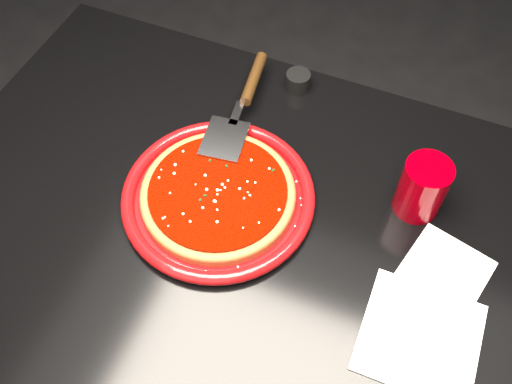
# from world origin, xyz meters

# --- Properties ---
(floor) EXTENTS (4.00, 4.00, 0.01)m
(floor) POSITION_xyz_m (0.00, 0.00, -0.01)
(floor) COLOR black
(floor) RESTS_ON ground
(table) EXTENTS (1.20, 0.80, 0.75)m
(table) POSITION_xyz_m (0.00, 0.00, 0.38)
(table) COLOR black
(table) RESTS_ON floor
(plate) EXTENTS (0.43, 0.43, 0.03)m
(plate) POSITION_xyz_m (-0.07, 0.02, 0.76)
(plate) COLOR maroon
(plate) RESTS_ON table
(pizza_crust) EXTENTS (0.35, 0.35, 0.01)m
(pizza_crust) POSITION_xyz_m (-0.07, 0.02, 0.77)
(pizza_crust) COLOR brown
(pizza_crust) RESTS_ON plate
(pizza_crust_rim) EXTENTS (0.35, 0.35, 0.02)m
(pizza_crust_rim) POSITION_xyz_m (-0.07, 0.02, 0.77)
(pizza_crust_rim) COLOR brown
(pizza_crust_rim) RESTS_ON plate
(pizza_sauce) EXTENTS (0.31, 0.31, 0.01)m
(pizza_sauce) POSITION_xyz_m (-0.07, 0.02, 0.78)
(pizza_sauce) COLOR #740B00
(pizza_sauce) RESTS_ON plate
(parmesan_dusting) EXTENTS (0.24, 0.24, 0.01)m
(parmesan_dusting) POSITION_xyz_m (-0.07, 0.02, 0.79)
(parmesan_dusting) COLOR beige
(parmesan_dusting) RESTS_ON plate
(basil_flecks) EXTENTS (0.22, 0.22, 0.00)m
(basil_flecks) POSITION_xyz_m (-0.07, 0.02, 0.78)
(basil_flecks) COLOR black
(basil_flecks) RESTS_ON plate
(pizza_server) EXTENTS (0.14, 0.33, 0.02)m
(pizza_server) POSITION_xyz_m (-0.11, 0.21, 0.79)
(pizza_server) COLOR #ACAEB3
(pizza_server) RESTS_ON plate
(cup) EXTENTS (0.09, 0.09, 0.11)m
(cup) POSITION_xyz_m (0.25, 0.15, 0.81)
(cup) COLOR #850009
(cup) RESTS_ON table
(napkin_a) EXTENTS (0.18, 0.18, 0.00)m
(napkin_a) POSITION_xyz_m (0.32, -0.09, 0.75)
(napkin_a) COLOR white
(napkin_a) RESTS_ON table
(napkin_b) EXTENTS (0.16, 0.17, 0.00)m
(napkin_b) POSITION_xyz_m (0.33, 0.04, 0.75)
(napkin_b) COLOR white
(napkin_b) RESTS_ON table
(ramekin) EXTENTS (0.06, 0.06, 0.04)m
(ramekin) POSITION_xyz_m (-0.04, 0.34, 0.77)
(ramekin) COLOR black
(ramekin) RESTS_ON table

